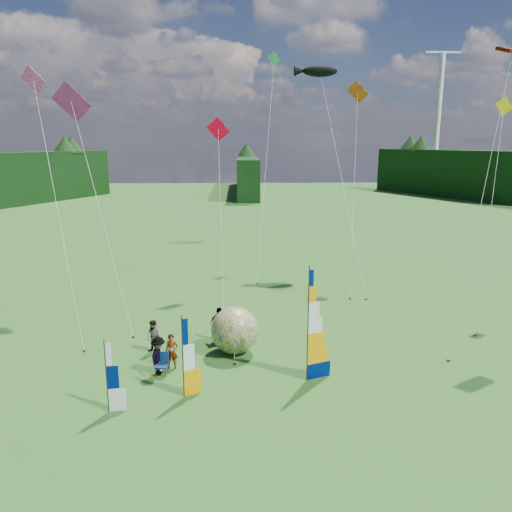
{
  "coord_description": "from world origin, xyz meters",
  "views": [
    {
      "loc": [
        -1.74,
        -16.99,
        10.35
      ],
      "look_at": [
        -1.0,
        4.0,
        5.5
      ],
      "focal_mm": 35.0,
      "sensor_mm": 36.0,
      "label": 1
    }
  ],
  "objects_px": {
    "feather_banner_main": "(308,327)",
    "side_banner_left": "(183,359)",
    "spectator_d": "(219,324)",
    "bol_inflatable": "(235,330)",
    "spectator_c": "(159,356)",
    "kite_whale": "(341,163)",
    "spectator_a": "(172,352)",
    "side_banner_far": "(107,378)",
    "camp_chair": "(162,364)",
    "spectator_b": "(154,337)"
  },
  "relations": [
    {
      "from": "feather_banner_main",
      "to": "side_banner_left",
      "type": "distance_m",
      "value": 5.49
    },
    {
      "from": "feather_banner_main",
      "to": "spectator_d",
      "type": "height_order",
      "value": "feather_banner_main"
    },
    {
      "from": "side_banner_left",
      "to": "bol_inflatable",
      "type": "distance_m",
      "value": 4.87
    },
    {
      "from": "spectator_c",
      "to": "kite_whale",
      "type": "bearing_deg",
      "value": -20.88
    },
    {
      "from": "side_banner_left",
      "to": "spectator_a",
      "type": "height_order",
      "value": "side_banner_left"
    },
    {
      "from": "side_banner_far",
      "to": "bol_inflatable",
      "type": "height_order",
      "value": "side_banner_far"
    },
    {
      "from": "feather_banner_main",
      "to": "spectator_a",
      "type": "relative_size",
      "value": 3.03
    },
    {
      "from": "bol_inflatable",
      "to": "spectator_c",
      "type": "bearing_deg",
      "value": -146.11
    },
    {
      "from": "camp_chair",
      "to": "kite_whale",
      "type": "bearing_deg",
      "value": 61.5
    },
    {
      "from": "side_banner_far",
      "to": "camp_chair",
      "type": "distance_m",
      "value": 3.61
    },
    {
      "from": "spectator_b",
      "to": "kite_whale",
      "type": "relative_size",
      "value": 0.1
    },
    {
      "from": "spectator_b",
      "to": "camp_chair",
      "type": "relative_size",
      "value": 1.64
    },
    {
      "from": "feather_banner_main",
      "to": "spectator_b",
      "type": "height_order",
      "value": "feather_banner_main"
    },
    {
      "from": "spectator_b",
      "to": "kite_whale",
      "type": "distance_m",
      "value": 19.95
    },
    {
      "from": "feather_banner_main",
      "to": "side_banner_far",
      "type": "relative_size",
      "value": 1.74
    },
    {
      "from": "spectator_b",
      "to": "kite_whale",
      "type": "xyz_separation_m",
      "value": [
        11.9,
        13.9,
        7.95
      ]
    },
    {
      "from": "spectator_d",
      "to": "spectator_b",
      "type": "bearing_deg",
      "value": 46.59
    },
    {
      "from": "spectator_a",
      "to": "spectator_b",
      "type": "distance_m",
      "value": 2.1
    },
    {
      "from": "side_banner_left",
      "to": "spectator_b",
      "type": "bearing_deg",
      "value": 89.15
    },
    {
      "from": "spectator_b",
      "to": "kite_whale",
      "type": "height_order",
      "value": "kite_whale"
    },
    {
      "from": "spectator_a",
      "to": "spectator_b",
      "type": "bearing_deg",
      "value": 120.31
    },
    {
      "from": "feather_banner_main",
      "to": "spectator_a",
      "type": "height_order",
      "value": "feather_banner_main"
    },
    {
      "from": "side_banner_left",
      "to": "side_banner_far",
      "type": "xyz_separation_m",
      "value": [
        -2.82,
        -1.09,
        -0.25
      ]
    },
    {
      "from": "spectator_c",
      "to": "side_banner_left",
      "type": "bearing_deg",
      "value": -133.33
    },
    {
      "from": "spectator_b",
      "to": "camp_chair",
      "type": "xyz_separation_m",
      "value": [
        0.73,
        -2.47,
        -0.33
      ]
    },
    {
      "from": "spectator_d",
      "to": "side_banner_left",
      "type": "bearing_deg",
      "value": 100.56
    },
    {
      "from": "kite_whale",
      "to": "side_banner_left",
      "type": "bearing_deg",
      "value": -142.3
    },
    {
      "from": "side_banner_far",
      "to": "camp_chair",
      "type": "relative_size",
      "value": 2.81
    },
    {
      "from": "kite_whale",
      "to": "camp_chair",
      "type": "bearing_deg",
      "value": -148.15
    },
    {
      "from": "camp_chair",
      "to": "kite_whale",
      "type": "xyz_separation_m",
      "value": [
        11.16,
        16.37,
        8.28
      ]
    },
    {
      "from": "side_banner_left",
      "to": "spectator_d",
      "type": "distance_m",
      "value": 6.08
    },
    {
      "from": "bol_inflatable",
      "to": "spectator_a",
      "type": "relative_size",
      "value": 1.42
    },
    {
      "from": "side_banner_far",
      "to": "spectator_d",
      "type": "relative_size",
      "value": 1.57
    },
    {
      "from": "feather_banner_main",
      "to": "bol_inflatable",
      "type": "distance_m",
      "value": 4.67
    },
    {
      "from": "spectator_c",
      "to": "spectator_d",
      "type": "height_order",
      "value": "spectator_d"
    },
    {
      "from": "spectator_a",
      "to": "side_banner_far",
      "type": "bearing_deg",
      "value": -119.27
    },
    {
      "from": "kite_whale",
      "to": "spectator_d",
      "type": "bearing_deg",
      "value": -148.72
    },
    {
      "from": "side_banner_left",
      "to": "camp_chair",
      "type": "bearing_deg",
      "value": 96.84
    },
    {
      "from": "side_banner_left",
      "to": "spectator_a",
      "type": "relative_size",
      "value": 2.04
    },
    {
      "from": "spectator_c",
      "to": "camp_chair",
      "type": "xyz_separation_m",
      "value": [
        0.13,
        -0.08,
        -0.38
      ]
    },
    {
      "from": "feather_banner_main",
      "to": "spectator_c",
      "type": "height_order",
      "value": "feather_banner_main"
    },
    {
      "from": "bol_inflatable",
      "to": "spectator_d",
      "type": "height_order",
      "value": "bol_inflatable"
    },
    {
      "from": "bol_inflatable",
      "to": "spectator_c",
      "type": "height_order",
      "value": "bol_inflatable"
    },
    {
      "from": "feather_banner_main",
      "to": "bol_inflatable",
      "type": "height_order",
      "value": "feather_banner_main"
    },
    {
      "from": "side_banner_far",
      "to": "spectator_a",
      "type": "bearing_deg",
      "value": 55.73
    },
    {
      "from": "spectator_b",
      "to": "feather_banner_main",
      "type": "bearing_deg",
      "value": 3.09
    },
    {
      "from": "side_banner_far",
      "to": "spectator_d",
      "type": "distance_m",
      "value": 8.11
    },
    {
      "from": "side_banner_left",
      "to": "kite_whale",
      "type": "distance_m",
      "value": 22.06
    },
    {
      "from": "spectator_d",
      "to": "feather_banner_main",
      "type": "bearing_deg",
      "value": 153.54
    },
    {
      "from": "spectator_a",
      "to": "camp_chair",
      "type": "relative_size",
      "value": 1.62
    }
  ]
}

